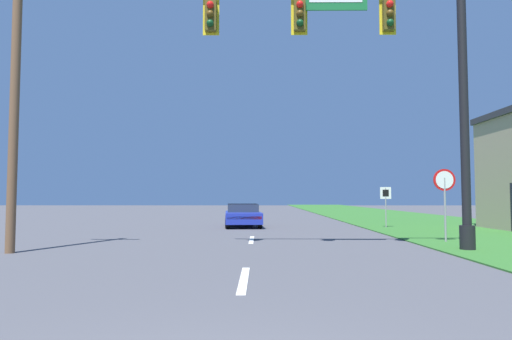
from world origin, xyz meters
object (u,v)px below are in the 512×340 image
(car_ahead, at_px, (243,215))
(utility_pole_near, at_px, (15,78))
(stop_sign, at_px, (445,189))
(route_sign_post, at_px, (386,198))
(signal_mast, at_px, (389,68))

(car_ahead, distance_m, utility_pole_near, 13.77)
(car_ahead, height_order, stop_sign, stop_sign)
(car_ahead, xyz_separation_m, route_sign_post, (7.30, -1.17, 0.92))
(signal_mast, bearing_deg, car_ahead, 113.83)
(car_ahead, bearing_deg, signal_mast, -66.17)
(car_ahead, xyz_separation_m, utility_pole_near, (-6.11, -11.53, 4.40))
(utility_pole_near, bearing_deg, car_ahead, 62.08)
(route_sign_post, relative_size, utility_pole_near, 0.21)
(signal_mast, bearing_deg, utility_pole_near, -176.52)
(signal_mast, height_order, stop_sign, signal_mast)
(stop_sign, xyz_separation_m, utility_pole_near, (-13.42, -2.97, 3.14))
(route_sign_post, distance_m, utility_pole_near, 17.30)
(car_ahead, bearing_deg, utility_pole_near, -117.92)
(stop_sign, bearing_deg, route_sign_post, 90.06)
(car_ahead, relative_size, route_sign_post, 2.34)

